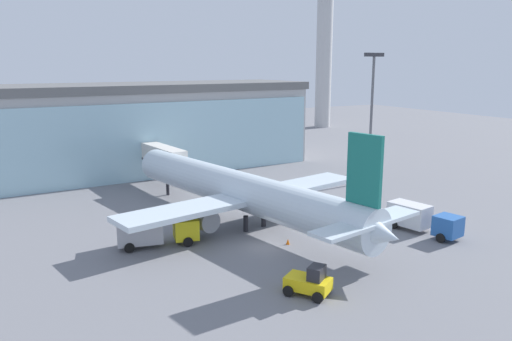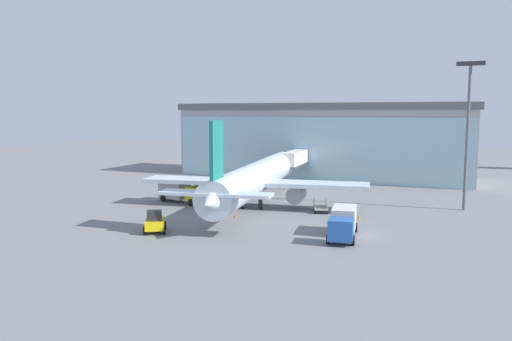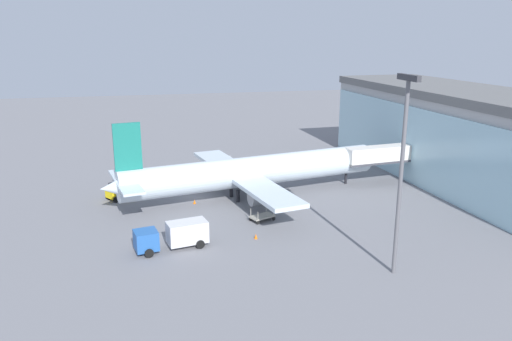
% 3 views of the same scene
% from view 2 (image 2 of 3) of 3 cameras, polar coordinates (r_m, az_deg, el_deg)
% --- Properties ---
extents(ground, '(240.00, 240.00, 0.00)m').
position_cam_2_polar(ground, '(57.98, -3.73, -5.15)').
color(ground, slate).
extents(terminal_building, '(53.47, 17.83, 13.44)m').
position_cam_2_polar(terminal_building, '(93.13, 7.78, 3.48)').
color(terminal_building, '#A3A3A3').
rests_on(terminal_building, ground).
extents(jet_bridge, '(3.64, 13.19, 5.53)m').
position_cam_2_polar(jet_bridge, '(83.17, 4.77, 1.36)').
color(jet_bridge, silver).
rests_on(jet_bridge, ground).
extents(apron_light_mast, '(3.20, 0.40, 17.83)m').
position_cam_2_polar(apron_light_mast, '(64.92, 23.06, 5.07)').
color(apron_light_mast, '#59595E').
rests_on(apron_light_mast, ground).
extents(airplane, '(28.56, 38.77, 11.13)m').
position_cam_2_polar(airplane, '(63.17, -0.06, -0.93)').
color(airplane, silver).
rests_on(airplane, ground).
extents(catering_truck, '(7.60, 3.76, 2.65)m').
position_cam_2_polar(catering_truck, '(66.59, -8.51, -2.37)').
color(catering_truck, yellow).
rests_on(catering_truck, ground).
extents(fuel_truck, '(3.59, 7.58, 2.65)m').
position_cam_2_polar(fuel_truck, '(48.52, 9.92, -5.81)').
color(fuel_truck, '#2659A5').
rests_on(fuel_truck, ground).
extents(baggage_cart, '(2.53, 3.20, 1.50)m').
position_cam_2_polar(baggage_cart, '(60.12, 7.39, -4.27)').
color(baggage_cart, '#9E998C').
rests_on(baggage_cart, ground).
extents(pushback_tug, '(3.47, 3.72, 2.30)m').
position_cam_2_polar(pushback_tug, '(50.79, -11.49, -5.85)').
color(pushback_tug, yellow).
rests_on(pushback_tug, ground).
extents(safety_cone_nose, '(0.36, 0.36, 0.55)m').
position_cam_2_polar(safety_cone_nose, '(56.68, -2.33, -5.13)').
color(safety_cone_nose, orange).
rests_on(safety_cone_nose, ground).
extents(safety_cone_wingtip, '(0.36, 0.36, 0.55)m').
position_cam_2_polar(safety_cone_wingtip, '(57.04, 11.66, -5.19)').
color(safety_cone_wingtip, orange).
rests_on(safety_cone_wingtip, ground).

